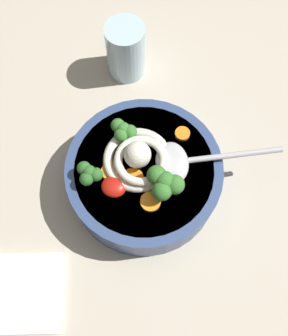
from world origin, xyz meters
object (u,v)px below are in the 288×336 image
(soup_bowl, at_px, (144,176))
(drinking_glass, at_px, (126,50))
(soup_spoon, at_px, (182,161))
(folded_napkin, at_px, (12,293))
(noodle_pile, at_px, (138,159))

(soup_bowl, bearing_deg, drinking_glass, 115.50)
(soup_spoon, bearing_deg, soup_bowl, 180.00)
(drinking_glass, xyz_separation_m, folded_napkin, (-0.03, -0.39, -0.04))
(soup_spoon, bearing_deg, noodle_pile, 171.13)
(soup_bowl, height_order, soup_spoon, soup_spoon)
(drinking_glass, bearing_deg, soup_spoon, -50.68)
(noodle_pile, bearing_deg, folded_napkin, -118.54)
(soup_spoon, height_order, drinking_glass, drinking_glass)
(soup_bowl, height_order, noodle_pile, noodle_pile)
(soup_bowl, xyz_separation_m, noodle_pile, (-0.01, 0.01, 0.04))
(soup_bowl, relative_size, folded_napkin, 1.60)
(noodle_pile, relative_size, soup_spoon, 0.60)
(noodle_pile, height_order, drinking_glass, noodle_pile)
(folded_napkin, bearing_deg, noodle_pile, 61.46)
(soup_spoon, xyz_separation_m, folded_napkin, (-0.17, -0.22, -0.07))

